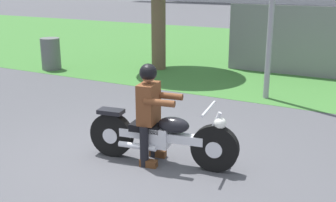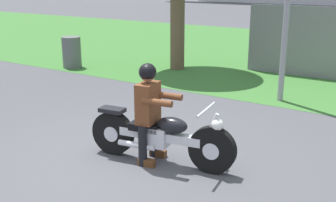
% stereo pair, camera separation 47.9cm
% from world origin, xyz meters
% --- Properties ---
extents(ground, '(120.00, 120.00, 0.00)m').
position_xyz_m(ground, '(0.00, 0.00, 0.00)').
color(ground, '#4C4C51').
extents(grass_verge, '(60.00, 12.00, 0.01)m').
position_xyz_m(grass_verge, '(0.00, 9.68, 0.00)').
color(grass_verge, '#3D7533').
rests_on(grass_verge, ground).
extents(motorcycle_lead, '(2.15, 0.69, 0.88)m').
position_xyz_m(motorcycle_lead, '(0.47, 0.24, 0.39)').
color(motorcycle_lead, black).
rests_on(motorcycle_lead, ground).
extents(rider_lead, '(0.60, 0.52, 1.40)m').
position_xyz_m(rider_lead, '(0.31, 0.22, 0.82)').
color(rider_lead, black).
rests_on(rider_lead, ground).
extents(trash_can, '(0.53, 0.53, 0.88)m').
position_xyz_m(trash_can, '(-5.25, 4.20, 0.44)').
color(trash_can, '#595E5B').
rests_on(trash_can, ground).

